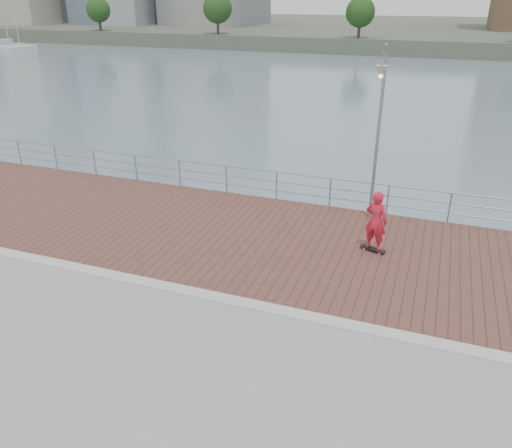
% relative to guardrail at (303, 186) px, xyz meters
% --- Properties ---
extents(water, '(400.00, 400.00, 0.00)m').
position_rel_guardrail_xyz_m(water, '(-0.00, -7.00, -2.69)').
color(water, slate).
rests_on(water, ground).
extents(brick_lane, '(40.00, 6.80, 0.02)m').
position_rel_guardrail_xyz_m(brick_lane, '(-0.00, -3.40, -0.68)').
color(brick_lane, brown).
rests_on(brick_lane, seawall).
extents(curb, '(40.00, 0.40, 0.06)m').
position_rel_guardrail_xyz_m(curb, '(-0.00, -7.00, -0.66)').
color(curb, '#B7B5AD').
rests_on(curb, seawall).
extents(far_shore, '(320.00, 95.00, 2.50)m').
position_rel_guardrail_xyz_m(far_shore, '(-0.00, 115.50, -1.44)').
color(far_shore, '#4C5142').
rests_on(far_shore, ground).
extents(guardrail, '(39.06, 0.06, 1.13)m').
position_rel_guardrail_xyz_m(guardrail, '(0.00, 0.00, 0.00)').
color(guardrail, '#8C9EA8').
rests_on(guardrail, brick_lane).
extents(street_lamp, '(0.40, 1.17, 5.52)m').
position_rel_guardrail_xyz_m(street_lamp, '(2.57, -0.90, 3.23)').
color(street_lamp, gray).
rests_on(street_lamp, brick_lane).
extents(skateboard, '(0.80, 0.41, 0.09)m').
position_rel_guardrail_xyz_m(skateboard, '(3.05, -3.01, -0.60)').
color(skateboard, black).
rests_on(skateboard, brick_lane).
extents(skateboarder, '(0.77, 0.62, 1.85)m').
position_rel_guardrail_xyz_m(skateboarder, '(3.05, -3.01, 0.34)').
color(skateboarder, red).
rests_on(skateboarder, skateboard).
extents(shoreline_trees, '(109.67, 5.11, 6.81)m').
position_rel_guardrail_xyz_m(shoreline_trees, '(-8.10, 70.00, 3.77)').
color(shoreline_trees, '#473323').
rests_on(shoreline_trees, far_shore).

